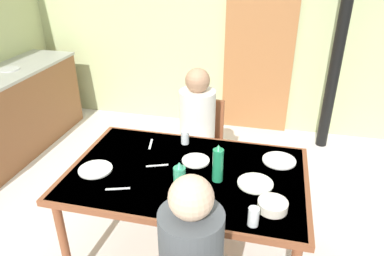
{
  "coord_description": "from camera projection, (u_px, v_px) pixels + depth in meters",
  "views": [
    {
      "loc": [
        0.87,
        -2.06,
        2.07
      ],
      "look_at": [
        0.37,
        0.01,
        0.99
      ],
      "focal_mm": 33.61,
      "sensor_mm": 36.0,
      "label": 1
    }
  ],
  "objects": [
    {
      "name": "ground_plane",
      "position": [
        147.0,
        233.0,
        2.9
      ],
      "size": [
        5.74,
        5.74,
        0.0
      ],
      "primitive_type": "plane",
      "color": "silver"
    },
    {
      "name": "wall_back",
      "position": [
        205.0,
        8.0,
        4.17
      ],
      "size": [
        4.61,
        0.1,
        2.85
      ],
      "primitive_type": "cube",
      "color": "#AFB983",
      "rests_on": "ground_plane"
    },
    {
      "name": "door_wooden",
      "position": [
        259.0,
        50.0,
        4.15
      ],
      "size": [
        0.8,
        0.05,
        2.0
      ],
      "primitive_type": "cube",
      "color": "#9B6137",
      "rests_on": "ground_plane"
    },
    {
      "name": "stove_pipe_column",
      "position": [
        344.0,
        19.0,
        3.56
      ],
      "size": [
        0.12,
        0.12,
        2.85
      ],
      "primitive_type": "cylinder",
      "color": "black",
      "rests_on": "ground_plane"
    },
    {
      "name": "dining_table",
      "position": [
        187.0,
        180.0,
        2.39
      ],
      "size": [
        1.56,
        1.0,
        0.74
      ],
      "color": "brown",
      "rests_on": "ground_plane"
    },
    {
      "name": "chair_far_diner",
      "position": [
        200.0,
        142.0,
        3.23
      ],
      "size": [
        0.4,
        0.4,
        0.87
      ],
      "rotation": [
        0.0,
        0.0,
        3.14
      ],
      "color": "brown",
      "rests_on": "ground_plane"
    },
    {
      "name": "person_near_diner",
      "position": [
        192.0,
        254.0,
        1.68
      ],
      "size": [
        0.3,
        0.37,
        0.77
      ],
      "color": "#4E5A5C",
      "rests_on": "ground_plane"
    },
    {
      "name": "person_far_diner",
      "position": [
        197.0,
        120.0,
        2.99
      ],
      "size": [
        0.3,
        0.37,
        0.77
      ],
      "rotation": [
        0.0,
        0.0,
        3.14
      ],
      "color": "silver",
      "rests_on": "ground_plane"
    },
    {
      "name": "water_bottle_green_near",
      "position": [
        180.0,
        187.0,
        1.97
      ],
      "size": [
        0.07,
        0.07,
        0.31
      ],
      "color": "#339368",
      "rests_on": "dining_table"
    },
    {
      "name": "water_bottle_green_far",
      "position": [
        218.0,
        164.0,
        2.23
      ],
      "size": [
        0.07,
        0.07,
        0.26
      ],
      "color": "#1E8553",
      "rests_on": "dining_table"
    },
    {
      "name": "serving_bowl_center",
      "position": [
        273.0,
        206.0,
        2.01
      ],
      "size": [
        0.17,
        0.17,
        0.05
      ],
      "primitive_type": "cylinder",
      "color": "white",
      "rests_on": "dining_table"
    },
    {
      "name": "dinner_plate_near_left",
      "position": [
        255.0,
        183.0,
        2.24
      ],
      "size": [
        0.22,
        0.22,
        0.01
      ],
      "primitive_type": "cylinder",
      "color": "white",
      "rests_on": "dining_table"
    },
    {
      "name": "dinner_plate_near_right",
      "position": [
        95.0,
        169.0,
        2.38
      ],
      "size": [
        0.22,
        0.22,
        0.01
      ],
      "primitive_type": "cylinder",
      "color": "white",
      "rests_on": "dining_table"
    },
    {
      "name": "dinner_plate_far_center",
      "position": [
        279.0,
        160.0,
        2.48
      ],
      "size": [
        0.23,
        0.23,
        0.01
      ],
      "primitive_type": "cylinder",
      "color": "white",
      "rests_on": "dining_table"
    },
    {
      "name": "dinner_plate_far_side",
      "position": [
        196.0,
        160.0,
        2.48
      ],
      "size": [
        0.19,
        0.19,
        0.01
      ],
      "primitive_type": "cylinder",
      "color": "white",
      "rests_on": "dining_table"
    },
    {
      "name": "drinking_glass_by_near_diner",
      "position": [
        253.0,
        217.0,
        1.89
      ],
      "size": [
        0.06,
        0.06,
        0.11
      ],
      "primitive_type": "cylinder",
      "color": "silver",
      "rests_on": "dining_table"
    },
    {
      "name": "drinking_glass_by_far_diner",
      "position": [
        185.0,
        137.0,
        2.68
      ],
      "size": [
        0.06,
        0.06,
        0.1
      ],
      "primitive_type": "cylinder",
      "color": "silver",
      "rests_on": "dining_table"
    },
    {
      "name": "cutlery_knife_near",
      "position": [
        157.0,
        166.0,
        2.43
      ],
      "size": [
        0.15,
        0.07,
        0.0
      ],
      "primitive_type": "cube",
      "rotation": [
        0.0,
        0.0,
        0.38
      ],
      "color": "silver",
      "rests_on": "dining_table"
    },
    {
      "name": "cutlery_fork_near",
      "position": [
        151.0,
        144.0,
        2.69
      ],
      "size": [
        0.05,
        0.15,
        0.0
      ],
      "primitive_type": "cube",
      "rotation": [
        0.0,
        0.0,
        1.78
      ],
      "color": "silver",
      "rests_on": "dining_table"
    },
    {
      "name": "cutlery_knife_far",
      "position": [
        118.0,
        189.0,
        2.19
      ],
      "size": [
        0.15,
        0.06,
        0.0
      ],
      "primitive_type": "cube",
      "rotation": [
        0.0,
        0.0,
        3.47
      ],
      "color": "silver",
      "rests_on": "dining_table"
    }
  ]
}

